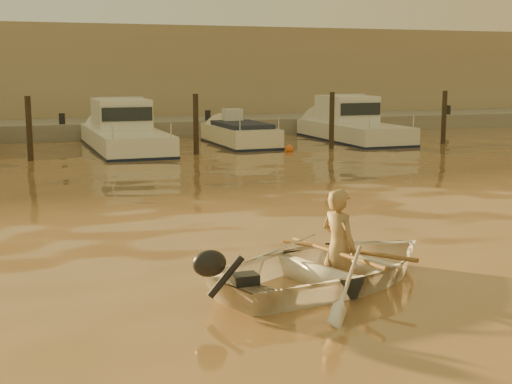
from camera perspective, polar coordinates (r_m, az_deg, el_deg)
name	(u,v)px	position (r m, az deg, el deg)	size (l,w,h in m)	color
ground_plane	(440,252)	(11.53, 14.53, -4.66)	(160.00, 160.00, 0.00)	olive
dinghy	(333,266)	(9.55, 6.17, -5.92)	(2.49, 3.49, 0.72)	white
person	(339,247)	(9.56, 6.63, -4.40)	(0.57, 0.38, 1.57)	#9B784D
outboard_motor	(244,284)	(8.59, -1.00, -7.41)	(0.90, 0.40, 0.70)	black
oar_port	(346,250)	(9.68, 7.25, -4.63)	(0.06, 0.06, 2.10)	brown
oar_starboard	(336,252)	(9.54, 6.41, -4.83)	(0.06, 0.06, 2.10)	brown
moored_boat_2	(125,132)	(25.62, -10.46, 4.77)	(2.27, 7.62, 1.75)	white
moored_boat_3	(240,139)	(26.69, -1.30, 4.27)	(1.77, 5.24, 0.95)	beige
moored_boat_4	(353,125)	(28.52, 7.80, 5.34)	(2.23, 6.88, 1.75)	silver
piling_1	(29,132)	(23.07, -17.68, 4.61)	(0.18, 0.18, 2.20)	#2D2319
piling_2	(196,127)	(23.87, -4.83, 5.20)	(0.18, 0.18, 2.20)	#2D2319
piling_3	(332,123)	(25.63, 6.07, 5.50)	(0.18, 0.18, 2.20)	#2D2319
piling_4	(444,120)	(28.00, 14.80, 5.59)	(0.18, 0.18, 2.20)	#2D2319
fender_c	(143,156)	(22.71, -9.04, 2.84)	(0.30, 0.30, 0.30)	white
fender_d	(289,149)	(24.50, 2.68, 3.46)	(0.30, 0.30, 0.30)	#D65819
fender_e	(413,143)	(26.95, 12.47, 3.82)	(0.30, 0.30, 0.30)	silver
quay	(154,131)	(31.45, -8.14, 4.88)	(52.00, 4.00, 1.00)	gray
waterfront_building	(130,77)	(36.74, -10.01, 9.05)	(46.00, 7.00, 4.80)	#9E8466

